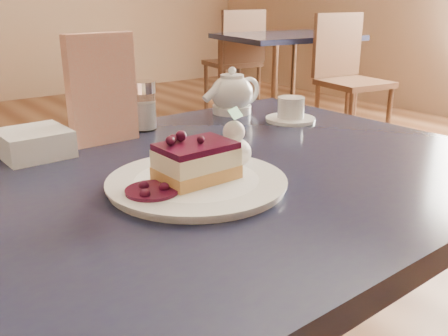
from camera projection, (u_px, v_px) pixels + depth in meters
main_table at (181, 221)px, 0.84m from camera, size 1.20×0.81×0.74m
dessert_plate at (197, 183)px, 0.78m from camera, size 0.27×0.27×0.01m
cheesecake_slice at (196, 162)px, 0.77m from camera, size 0.12×0.09×0.06m
whipped_cream at (234, 152)px, 0.83m from camera, size 0.06×0.06×0.05m
berry_sauce at (152, 191)px, 0.72m from camera, size 0.08×0.08×0.01m
tea_set at (243, 98)px, 1.24m from camera, size 0.22×0.27×0.10m
menu_card at (102, 89)px, 0.98m from camera, size 0.14×0.03×0.22m
sugar_shaker at (143, 105)px, 1.09m from camera, size 0.06×0.06×0.11m
napkin_stack at (34, 143)px, 0.92m from camera, size 0.12×0.12×0.05m
bg_table_far_right at (283, 118)px, 4.10m from camera, size 1.09×1.78×1.18m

